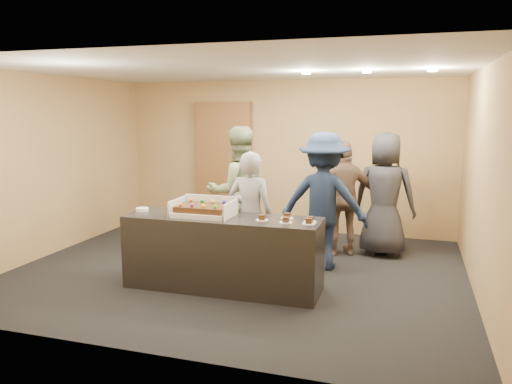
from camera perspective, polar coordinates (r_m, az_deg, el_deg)
room at (r=6.67m, az=-2.07°, el=2.20°), size 6.04×6.00×2.70m
serving_counter at (r=6.17m, az=-3.80°, el=-6.95°), size 2.41×0.74×0.90m
storage_cabinet at (r=9.32m, az=-3.69°, el=3.08°), size 1.06×0.15×2.32m
cake_box at (r=6.17m, az=-5.92°, el=-2.23°), size 0.73×0.50×0.21m
sheet_cake at (r=6.13m, az=-6.03°, el=-1.82°), size 0.62×0.43×0.12m
plate_stack at (r=6.56m, az=-12.87°, el=-1.96°), size 0.16×0.16×0.04m
slice_a at (r=5.86m, az=0.71°, el=-3.04°), size 0.15×0.15×0.07m
slice_b at (r=5.96m, az=3.55°, el=-2.83°), size 0.15×0.15×0.07m
slice_c at (r=5.74m, az=3.45°, el=-3.31°), size 0.15×0.15×0.07m
slice_d at (r=5.80m, az=6.20°, el=-3.21°), size 0.15×0.15×0.07m
slice_e at (r=5.70m, az=6.07°, el=-3.44°), size 0.15×0.15×0.07m
person_server_grey at (r=6.45m, az=-0.62°, el=-2.70°), size 0.63×0.43×1.67m
person_sage_man at (r=7.43m, az=-2.05°, el=0.00°), size 1.20×1.14×1.94m
person_navy_man at (r=6.91m, az=7.74°, el=-1.03°), size 1.22×0.70×1.89m
person_brown_extra at (r=7.61m, az=10.02°, el=-0.74°), size 1.10×0.75×1.73m
person_dark_suit at (r=7.70m, az=14.48°, el=-0.27°), size 0.98×0.70×1.86m
ceiling_spotlights at (r=6.78m, az=12.57°, el=13.28°), size 1.72×0.12×0.03m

